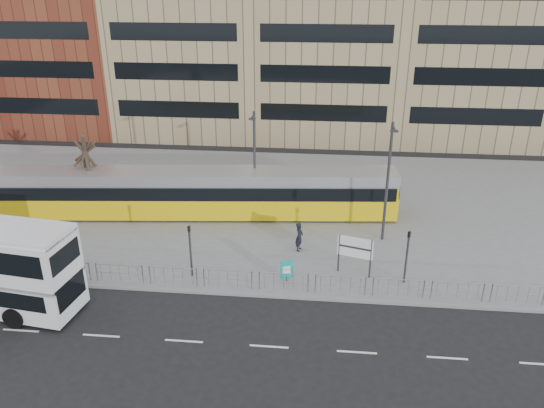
# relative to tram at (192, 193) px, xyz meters

# --- Properties ---
(ground) EXTENTS (120.00, 120.00, 0.00)m
(ground) POSITION_rel_tram_xyz_m (4.77, -9.54, -1.81)
(ground) COLOR black
(ground) RESTS_ON ground
(plaza) EXTENTS (64.00, 24.00, 0.15)m
(plaza) POSITION_rel_tram_xyz_m (4.77, 2.46, -1.73)
(plaza) COLOR slate
(plaza) RESTS_ON ground
(kerb) EXTENTS (64.00, 0.25, 0.17)m
(kerb) POSITION_rel_tram_xyz_m (4.77, -9.49, -1.73)
(kerb) COLOR gray
(kerb) RESTS_ON ground
(building_row) EXTENTS (70.40, 18.40, 31.20)m
(building_row) POSITION_rel_tram_xyz_m (6.32, 24.73, 11.10)
(building_row) COLOR brown
(building_row) RESTS_ON ground
(pedestrian_barrier) EXTENTS (32.07, 0.07, 1.10)m
(pedestrian_barrier) POSITION_rel_tram_xyz_m (6.77, -9.04, -0.83)
(pedestrian_barrier) COLOR #999CA1
(pedestrian_barrier) RESTS_ON plaza
(road_markings) EXTENTS (62.00, 0.12, 0.01)m
(road_markings) POSITION_rel_tram_xyz_m (5.77, -13.54, -1.80)
(road_markings) COLOR white
(road_markings) RESTS_ON ground
(tram) EXTENTS (28.17, 5.24, 3.31)m
(tram) POSITION_rel_tram_xyz_m (0.00, 0.00, 0.00)
(tram) COLOR yellow
(tram) RESTS_ON plaza
(station_sign) EXTENTS (1.94, 0.64, 2.30)m
(station_sign) POSITION_rel_tram_xyz_m (10.87, -6.96, -0.06)
(station_sign) COLOR #2D2D30
(station_sign) RESTS_ON plaza
(ad_panel) EXTENTS (0.68, 0.31, 1.32)m
(ad_panel) POSITION_rel_tram_xyz_m (7.17, -8.18, -0.89)
(ad_panel) COLOR #2D2D30
(ad_panel) RESTS_ON plaza
(pedestrian) EXTENTS (0.57, 0.75, 1.83)m
(pedestrian) POSITION_rel_tram_xyz_m (7.66, -4.42, -0.74)
(pedestrian) COLOR black
(pedestrian) RESTS_ON plaza
(traffic_light_west) EXTENTS (0.17, 0.21, 3.10)m
(traffic_light_west) POSITION_rel_tram_xyz_m (1.85, -8.04, 0.32)
(traffic_light_west) COLOR #2D2D30
(traffic_light_west) RESTS_ON plaza
(traffic_light_east) EXTENTS (0.23, 0.25, 3.10)m
(traffic_light_east) POSITION_rel_tram_xyz_m (13.60, -7.54, 0.32)
(traffic_light_east) COLOR #2D2D30
(traffic_light_east) RESTS_ON plaza
(lamp_post_west) EXTENTS (0.45, 1.04, 7.24)m
(lamp_post_west) POSITION_rel_tram_xyz_m (4.25, 0.92, 2.33)
(lamp_post_west) COLOR #2D2D30
(lamp_post_west) RESTS_ON plaza
(lamp_post_east) EXTENTS (0.45, 1.04, 7.66)m
(lamp_post_east) POSITION_rel_tram_xyz_m (12.88, -2.52, 2.54)
(lamp_post_east) COLOR #2D2D30
(lamp_post_east) RESTS_ON plaza
(bare_tree) EXTENTS (4.53, 4.53, 7.90)m
(bare_tree) POSITION_rel_tram_xyz_m (-7.29, -0.02, 4.16)
(bare_tree) COLOR #30231A
(bare_tree) RESTS_ON plaza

